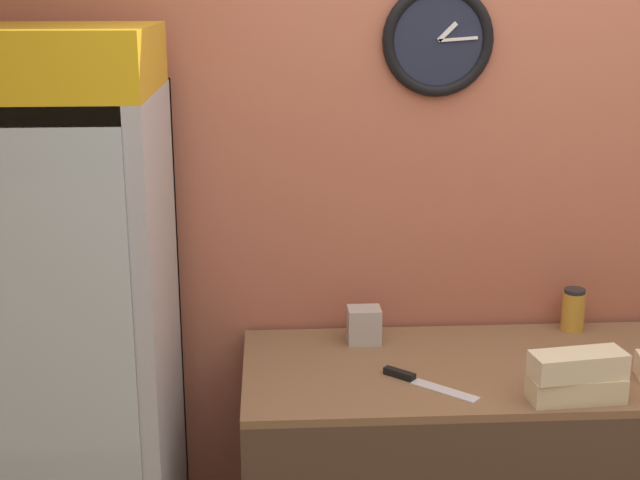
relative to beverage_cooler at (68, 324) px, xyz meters
name	(u,v)px	position (x,y,z in m)	size (l,w,h in m)	color
wall_back	(492,193)	(1.39, 0.36, 0.31)	(5.20, 0.09, 2.70)	#B7664C
beverage_cooler	(68,324)	(0.00, 0.00, 0.00)	(0.62, 0.71, 1.94)	#B2B7BC
sandwich_stack_bottom	(576,388)	(1.50, -0.29, -0.12)	(0.28, 0.12, 0.07)	beige
sandwich_stack_middle	(578,365)	(1.50, -0.29, -0.05)	(0.28, 0.14, 0.07)	beige
chefs_knife	(417,380)	(1.06, -0.14, -0.15)	(0.26, 0.24, 0.02)	silver
condiment_jar	(573,310)	(1.67, 0.25, -0.08)	(0.08, 0.08, 0.15)	gold
napkin_dispenser	(364,325)	(0.93, 0.19, -0.10)	(0.11, 0.09, 0.12)	#B7B2AD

